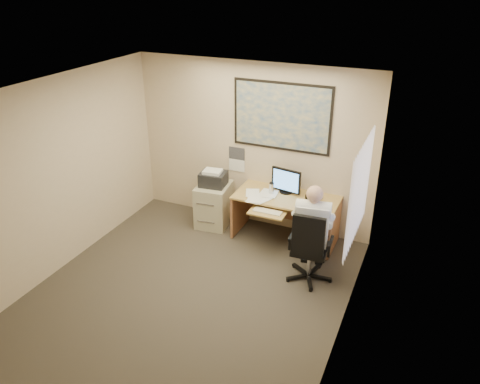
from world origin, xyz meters
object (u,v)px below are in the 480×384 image
at_px(desk, 306,218).
at_px(office_chair, 308,260).
at_px(person, 312,233).
at_px(filing_cabinet, 214,201).

relative_size(desk, office_chair, 1.46).
height_order(desk, office_chair, desk).
bearing_deg(office_chair, person, 83.63).
distance_m(desk, office_chair, 1.00).
distance_m(desk, person, 0.95).
bearing_deg(person, desk, 101.26).
bearing_deg(office_chair, desk, 104.33).
bearing_deg(filing_cabinet, person, -30.27).
xyz_separation_m(filing_cabinet, office_chair, (1.90, -0.92, -0.11)).
xyz_separation_m(office_chair, person, (0.00, 0.08, 0.38)).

